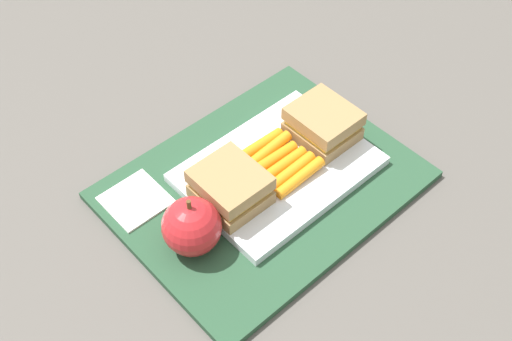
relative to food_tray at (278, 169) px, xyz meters
name	(u,v)px	position (x,y,z in m)	size (l,w,h in m)	color
ground_plane	(263,187)	(0.03, 0.00, -0.02)	(2.40, 2.40, 0.00)	#56514C
lunchbag_mat	(263,185)	(0.03, 0.00, -0.01)	(0.36, 0.28, 0.01)	#284C33
food_tray	(278,169)	(0.00, 0.00, 0.00)	(0.23, 0.17, 0.01)	white
sandwich_half_left	(323,124)	(-0.08, 0.00, 0.03)	(0.07, 0.08, 0.04)	#9E7A4C
sandwich_half_right	(230,187)	(0.08, 0.00, 0.03)	(0.07, 0.08, 0.04)	#9E7A4C
carrot_sticks_bundle	(278,162)	(0.00, 0.00, 0.01)	(0.08, 0.09, 0.02)	orange
apple	(192,226)	(0.15, 0.01, 0.03)	(0.07, 0.07, 0.08)	red
paper_napkin	(136,200)	(0.16, -0.08, 0.00)	(0.07, 0.07, 0.00)	white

